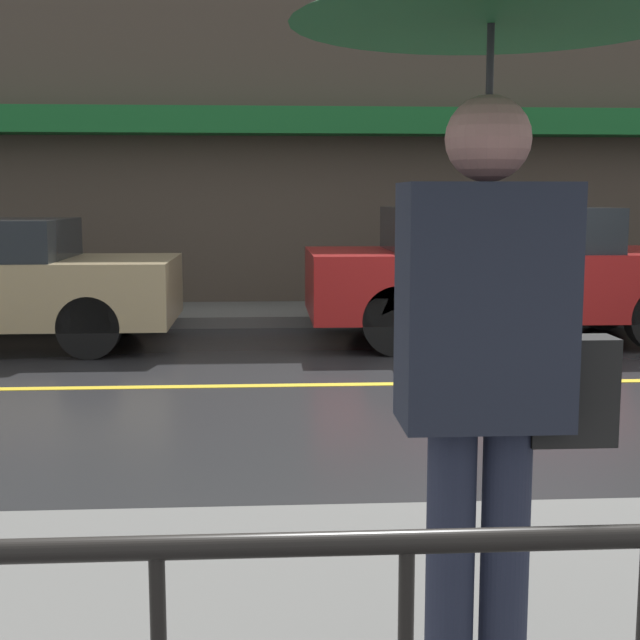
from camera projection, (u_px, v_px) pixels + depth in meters
name	position (u px, v px, depth m)	size (l,w,h in m)	color
ground_plane	(499.00, 383.00, 7.70)	(80.00, 80.00, 0.00)	#262628
sidewalk_far	(417.00, 313.00, 11.83)	(28.00, 1.65, 0.14)	#60605E
lane_marking	(499.00, 382.00, 7.70)	(25.20, 0.12, 0.01)	gold
building_storefront	(409.00, 94.00, 12.36)	(28.00, 0.85, 6.08)	#4C4238
pedestrian	(491.00, 108.00, 2.35)	(1.06, 1.06, 2.14)	#23283D
car_red	(506.00, 272.00, 9.83)	(4.43, 1.86, 1.48)	maroon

